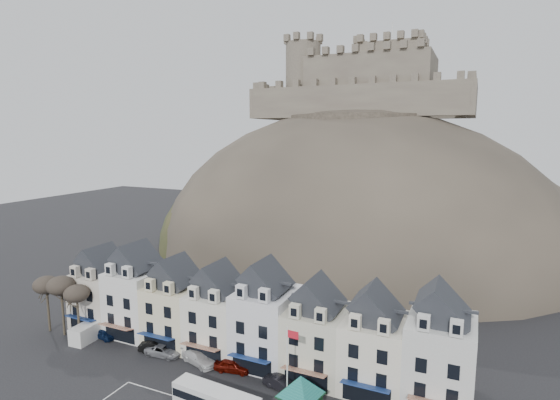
# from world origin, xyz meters

# --- Properties ---
(townhouse_terrace) EXTENTS (54.40, 9.35, 11.80)m
(townhouse_terrace) POSITION_xyz_m (0.15, 15.97, 5.30)
(townhouse_terrace) COLOR beige
(townhouse_terrace) RESTS_ON ground
(castle_hill) EXTENTS (100.00, 76.00, 68.00)m
(castle_hill) POSITION_xyz_m (1.25, 68.95, 0.11)
(castle_hill) COLOR #332E27
(castle_hill) RESTS_ON ground
(castle) EXTENTS (50.20, 22.20, 22.00)m
(castle) POSITION_xyz_m (0.51, 75.93, 40.19)
(castle) COLOR brown
(castle) RESTS_ON ground
(tree_left_far) EXTENTS (3.61, 3.61, 8.24)m
(tree_left_far) POSITION_xyz_m (-29.00, 10.50, 6.90)
(tree_left_far) COLOR #352D21
(tree_left_far) RESTS_ON ground
(tree_left_mid) EXTENTS (3.78, 3.78, 8.64)m
(tree_left_mid) POSITION_xyz_m (-26.00, 10.50, 7.24)
(tree_left_mid) COLOR #352D21
(tree_left_mid) RESTS_ON ground
(tree_left_near) EXTENTS (3.43, 3.43, 7.84)m
(tree_left_near) POSITION_xyz_m (-23.00, 10.50, 6.55)
(tree_left_near) COLOR #352D21
(tree_left_near) RESTS_ON ground
(bus_shelter) EXTENTS (7.30, 7.30, 4.73)m
(bus_shelter) POSITION_xyz_m (11.55, 7.03, 3.67)
(bus_shelter) COLOR black
(bus_shelter) RESTS_ON ground
(flagpole) EXTENTS (1.33, 0.18, 9.17)m
(flagpole) POSITION_xyz_m (9.85, 7.81, 5.24)
(flagpole) COLOR silver
(flagpole) RESTS_ON ground
(white_van) EXTENTS (2.54, 5.26, 2.35)m
(white_van) POSITION_xyz_m (-21.65, 10.90, 1.18)
(white_van) COLOR silver
(white_van) RESTS_ON ground
(car_navy) EXTENTS (4.05, 2.11, 1.32)m
(car_navy) POSITION_xyz_m (-20.00, 12.00, 0.66)
(car_navy) COLOR #0C1B3E
(car_navy) RESTS_ON ground
(car_black) EXTENTS (4.71, 2.89, 1.47)m
(car_black) POSITION_xyz_m (-10.80, 12.00, 0.73)
(car_black) COLOR black
(car_black) RESTS_ON ground
(car_silver) EXTENTS (4.95, 2.63, 1.35)m
(car_silver) POSITION_xyz_m (-9.28, 11.62, 0.68)
(car_silver) COLOR gray
(car_silver) RESTS_ON ground
(car_white) EXTENTS (5.81, 3.79, 1.56)m
(car_white) POSITION_xyz_m (-3.98, 11.90, 0.78)
(car_white) COLOR silver
(car_white) RESTS_ON ground
(car_maroon) EXTENTS (4.75, 2.56, 1.54)m
(car_maroon) POSITION_xyz_m (0.80, 12.00, 0.77)
(car_maroon) COLOR #4F0A04
(car_maroon) RESTS_ON ground
(car_charcoal) EXTENTS (4.41, 2.22, 1.39)m
(car_charcoal) POSITION_xyz_m (7.59, 11.07, 0.69)
(car_charcoal) COLOR black
(car_charcoal) RESTS_ON ground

